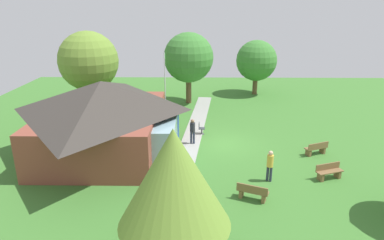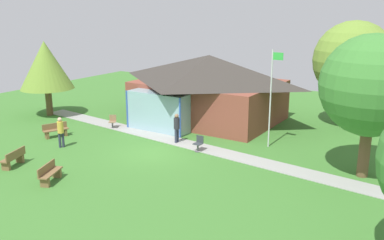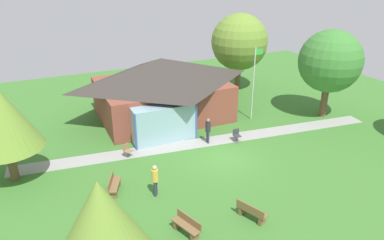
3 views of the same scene
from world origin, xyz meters
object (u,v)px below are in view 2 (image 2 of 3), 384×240
tree_behind_pavilion_right (353,61)px  bench_mid_left (56,130)px  bench_front_left (14,159)px  visitor_on_path (177,126)px  visitor_strolling_lawn (61,130)px  tree_east_hedge (372,86)px  patio_chair_west (113,122)px  pavilion (207,87)px  flagpole (271,94)px  patio_chair_lawn_spare (199,144)px  bench_front_center (50,174)px  tree_west_hedge (46,65)px

tree_behind_pavilion_right → bench_mid_left: bearing=-140.6°
bench_front_left → visitor_on_path: bearing=-51.8°
bench_mid_left → visitor_strolling_lawn: (1.87, -1.17, 0.62)m
bench_mid_left → tree_east_hedge: 17.80m
patio_chair_west → visitor_strolling_lawn: size_ratio=0.49×
tree_behind_pavilion_right → visitor_on_path: bearing=-130.2°
patio_chair_west → visitor_strolling_lawn: 4.50m
bench_front_left → tree_behind_pavilion_right: bearing=-56.2°
visitor_strolling_lawn → pavilion: bearing=13.2°
flagpole → pavilion: bearing=151.6°
bench_front_left → visitor_on_path: (4.73, 7.39, 0.62)m
patio_chair_lawn_spare → tree_east_hedge: size_ratio=0.13×
bench_front_center → patio_chair_lawn_spare: size_ratio=1.81×
tree_behind_pavilion_right → tree_east_hedge: tree_behind_pavilion_right is taller
bench_mid_left → visitor_strolling_lawn: visitor_strolling_lawn is taller
bench_front_left → patio_chair_west: size_ratio=1.82×
bench_front_left → tree_behind_pavilion_right: 20.81m
patio_chair_west → patio_chair_lawn_spare: bearing=141.1°
tree_east_hedge → tree_west_hedge: bearing=-179.9°
tree_east_hedge → tree_behind_pavilion_right: bearing=106.9°
pavilion → patio_chair_lawn_spare: size_ratio=11.83×
flagpole → bench_mid_left: (-11.69, -5.17, -2.62)m
pavilion → tree_west_hedge: bearing=-154.5°
pavilion → visitor_on_path: 5.69m
tree_west_hedge → visitor_strolling_lawn: bearing=-35.1°
pavilion → tree_behind_pavilion_right: (8.70, 3.51, 1.99)m
bench_front_center → tree_east_hedge: (11.76, 8.24, 3.87)m
bench_mid_left → visitor_on_path: visitor_on_path is taller
pavilion → bench_front_center: 13.32m
bench_mid_left → pavilion: bearing=168.2°
visitor_strolling_lawn → flagpole: bearing=-21.8°
visitor_on_path → pavilion: bearing=17.7°
flagpole → visitor_strolling_lawn: (-9.82, -6.34, -2.00)m
flagpole → bench_front_left: (-9.52, -9.60, -2.62)m
visitor_on_path → tree_behind_pavilion_right: bearing=-34.4°
bench_front_left → visitor_on_path: size_ratio=0.90×
visitor_on_path → bench_front_left: bearing=153.2°
bench_mid_left → bench_front_center: bearing=70.4°
pavilion → tree_behind_pavilion_right: bearing=22.0°
tree_east_hedge → visitor_strolling_lawn: bearing=-163.0°
bench_front_center → patio_chair_west: bearing=-178.3°
pavilion → visitor_strolling_lawn: pavilion is taller
bench_mid_left → visitor_on_path: bearing=135.9°
flagpole → patio_chair_west: (-10.08, -1.89, -2.60)m
tree_behind_pavilion_right → tree_west_hedge: tree_behind_pavilion_right is taller
bench_mid_left → patio_chair_lawn_spare: bearing=127.9°
bench_front_left → tree_east_hedge: tree_east_hedge is taller
tree_west_hedge → flagpole: bearing=6.1°
bench_front_center → tree_east_hedge: bearing=102.4°
bench_front_left → patio_chair_lawn_spare: bearing=-63.1°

